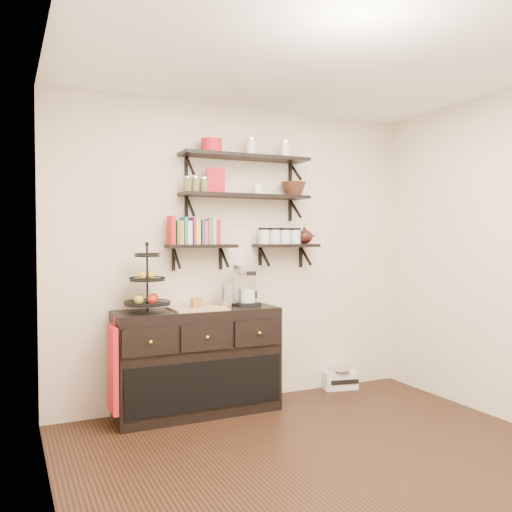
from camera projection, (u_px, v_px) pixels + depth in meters
The scene contains 22 objects.
floor at pixel (348, 472), 3.48m from camera, with size 3.50×3.50×0.00m, color black.
ceiling at pixel (350, 48), 3.39m from camera, with size 3.50×3.50×0.02m, color white.
back_wall at pixel (240, 255), 5.02m from camera, with size 3.50×0.02×2.70m, color #EEE1C9.
left_wall at pixel (56, 270), 2.69m from camera, with size 0.02×3.50×2.70m, color #EEE1C9.
shelf_top at pixel (246, 157), 4.87m from camera, with size 1.20×0.27×0.23m.
shelf_mid at pixel (246, 196), 4.88m from camera, with size 1.20×0.27×0.23m.
shelf_low_left at pixel (201, 247), 4.73m from camera, with size 0.60×0.25×0.23m.
shelf_low_right at pixel (286, 246), 5.09m from camera, with size 0.60×0.25×0.23m.
cookbooks at pixel (195, 231), 4.70m from camera, with size 0.43×0.15×0.26m.
glass_canisters at pixel (280, 237), 5.05m from camera, with size 0.43×0.10×0.13m.
sideboard at pixel (197, 361), 4.63m from camera, with size 1.40×0.50×0.92m.
fruit_stand at pixel (148, 289), 4.43m from camera, with size 0.37×0.37×0.55m.
candle at pixel (196, 303), 4.61m from camera, with size 0.08×0.08×0.08m, color #8F5921.
coffee_maker at pixel (246, 286), 4.82m from camera, with size 0.20×0.20×0.36m.
thermal_carafe at pixel (227, 295), 4.70m from camera, with size 0.11×0.11×0.22m, color silver.
apron at pixel (113, 369), 4.23m from camera, with size 0.04×0.29×0.68m, color #B71329.
radio at pixel (340, 379), 5.39m from camera, with size 0.36×0.26×0.20m.
recipe_box at pixel (216, 181), 4.75m from camera, with size 0.16×0.06×0.22m, color red.
walnut_bowl at pixel (294, 189), 5.08m from camera, with size 0.24×0.24×0.13m, color black, non-canonical shape.
ramekins at pixel (258, 189), 4.93m from camera, with size 0.09×0.09×0.10m, color white.
teapot at pixel (304, 235), 5.17m from camera, with size 0.21×0.16×0.16m, color black, non-canonical shape.
red_pot at pixel (211, 146), 4.72m from camera, with size 0.18×0.18×0.12m, color red.
Camera 1 is at (-1.99, -2.86, 1.51)m, focal length 38.00 mm.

